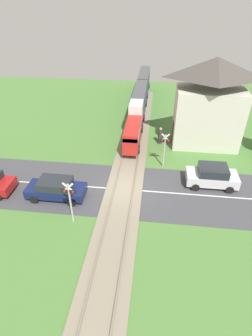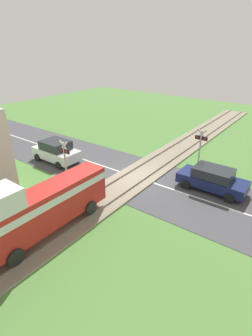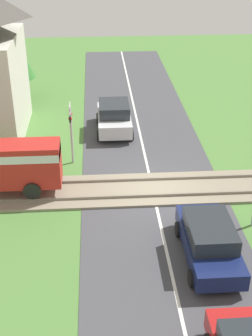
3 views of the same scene
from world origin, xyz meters
TOP-DOWN VIEW (x-y plane):
  - ground_plane at (0.00, 0.00)m, footprint 60.00×60.00m
  - road_surface at (0.00, 0.00)m, footprint 48.00×6.40m
  - track_bed at (0.00, 0.00)m, footprint 2.80×48.00m
  - train at (0.00, 15.57)m, footprint 1.58×22.69m
  - car_near_crossing at (-4.81, -1.44)m, footprint 4.24×1.90m
  - car_far_side at (6.67, 1.44)m, footprint 3.88×2.01m
  - crossing_signal_west_approach at (-2.95, -3.69)m, footprint 0.90×0.18m
  - crossing_signal_east_approach at (2.95, 3.69)m, footprint 0.90×0.18m
  - station_building at (6.89, 8.36)m, footprint 6.59×4.06m
  - pedestrian_by_station at (2.61, 7.89)m, footprint 0.42×0.42m

SIDE VIEW (x-z plane):
  - ground_plane at x=0.00m, z-range 0.00..0.00m
  - road_surface at x=0.00m, z-range 0.00..0.02m
  - track_bed at x=0.00m, z-range -0.05..0.19m
  - pedestrian_by_station at x=2.61m, z-range -0.07..1.63m
  - car_near_crossing at x=-4.81m, z-range 0.03..1.56m
  - car_far_side at x=6.67m, z-range 0.02..1.72m
  - train at x=0.00m, z-range 0.30..3.48m
  - crossing_signal_west_approach at x=-2.95m, z-range 0.44..3.60m
  - crossing_signal_east_approach at x=2.95m, z-range 0.44..3.60m
  - station_building at x=6.89m, z-range -0.09..8.10m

